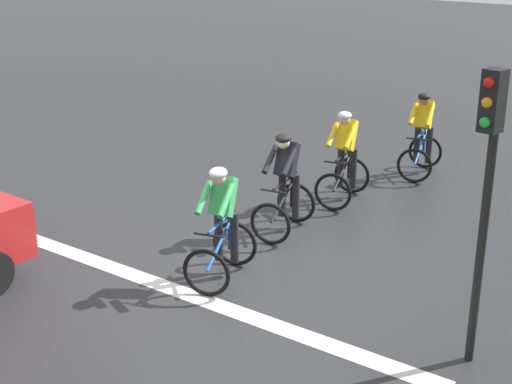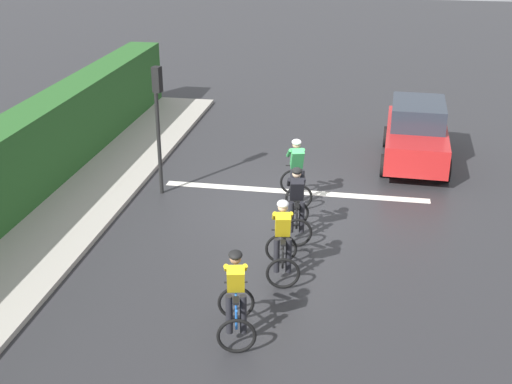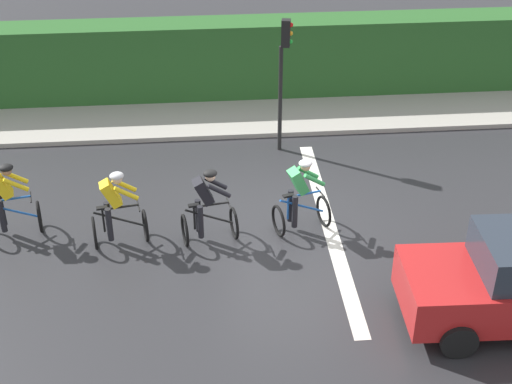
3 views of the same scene
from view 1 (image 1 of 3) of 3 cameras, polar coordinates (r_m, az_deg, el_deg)
name	(u,v)px [view 1 (image 1 of 3)]	position (r m, az deg, el deg)	size (l,w,h in m)	color
ground_plane	(241,273)	(10.61, -1.16, -6.23)	(80.00, 80.00, 0.00)	#28282B
road_marking_stop_line	(198,298)	(9.95, -4.46, -8.15)	(7.00, 0.30, 0.01)	silver
cyclist_lead	(422,135)	(14.84, 12.67, 4.27)	(0.89, 1.20, 1.66)	black
cyclist_second	(344,158)	(13.14, 6.82, 2.60)	(0.86, 1.18, 1.66)	black
cyclist_mid	(285,185)	(11.70, 2.25, 0.53)	(0.86, 1.18, 1.66)	black
cyclist_fourth	(222,226)	(10.12, -2.65, -2.63)	(0.94, 1.22, 1.66)	black
traffic_light_near_crossing	(486,176)	(8.02, 17.32, 1.20)	(0.24, 0.31, 3.34)	black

